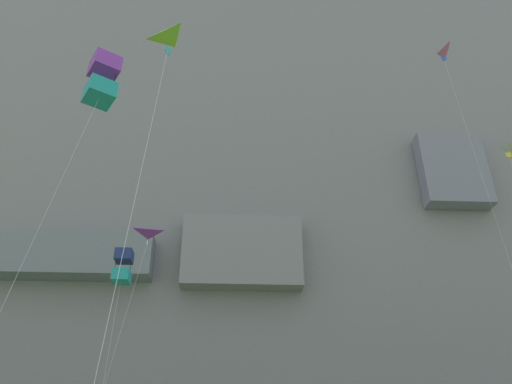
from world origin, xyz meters
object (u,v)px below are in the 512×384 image
Objects in this scene: kite_box_mid_right at (123,266)px; kite_delta_upper_left at (170,68)px; kite_delta_upper_mid at (503,159)px; kite_delta_far_right at (144,256)px; kite_box_upper_right at (102,80)px; kite_delta_low_right at (442,68)px.

kite_delta_upper_left reaches higher than kite_box_mid_right.
kite_delta_upper_mid is 2.01× the size of kite_delta_far_right.
kite_delta_far_right is at bearing -158.86° from kite_delta_upper_mid.
kite_delta_far_right is (1.02, 8.48, -4.21)m from kite_box_upper_right.
kite_delta_upper_left is 5.95m from kite_box_upper_right.
kite_delta_low_right is 2.41× the size of kite_delta_far_right.
kite_delta_upper_left is at bearing -137.33° from kite_delta_upper_mid.
kite_delta_low_right is at bearing 43.35° from kite_delta_upper_left.
kite_delta_upper_mid is 1.80× the size of kite_delta_upper_left.
kite_box_mid_right is at bearing -175.68° from kite_delta_low_right.
kite_delta_low_right is (-6.44, -5.52, 4.80)m from kite_delta_upper_mid.
kite_delta_upper_mid is 1.51× the size of kite_box_upper_right.
kite_delta_upper_left is at bearing -79.03° from kite_delta_far_right.
kite_delta_low_right is at bearing 31.71° from kite_box_upper_right.
kite_delta_upper_mid is at bearing 42.67° from kite_delta_upper_left.
kite_box_mid_right is 16.26m from kite_delta_upper_left.
kite_box_mid_right is 0.96× the size of kite_delta_upper_left.
kite_box_upper_right reaches higher than kite_delta_far_right.
kite_delta_far_right is at bearing 100.97° from kite_delta_upper_left.
kite_delta_upper_mid is 32.74m from kite_box_mid_right.
kite_box_mid_right is at bearing 117.98° from kite_delta_far_right.
kite_box_upper_right is at bearing -146.08° from kite_delta_upper_mid.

